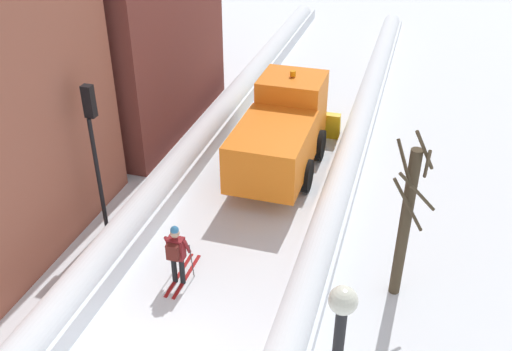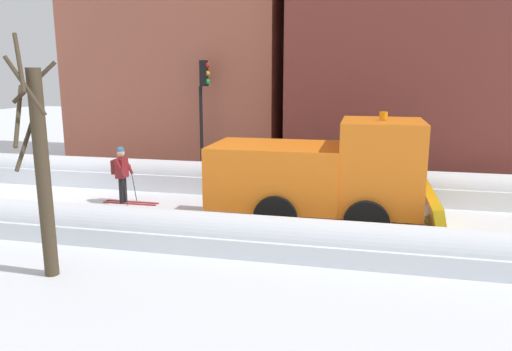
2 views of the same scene
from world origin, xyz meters
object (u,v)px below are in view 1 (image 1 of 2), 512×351
(plow_truck, at_px, (282,131))
(bare_tree_near, at_px, (406,221))
(skier, at_px, (176,252))
(traffic_light_pole, at_px, (93,132))

(plow_truck, relative_size, bare_tree_near, 1.24)
(skier, xyz_separation_m, traffic_light_pole, (-3.03, 1.72, 2.14))
(plow_truck, xyz_separation_m, skier, (-1.10, -6.47, -0.48))
(bare_tree_near, bearing_deg, plow_truck, 129.85)
(traffic_light_pole, height_order, bare_tree_near, bare_tree_near)
(plow_truck, xyz_separation_m, traffic_light_pole, (-4.13, -4.75, 1.67))
(plow_truck, distance_m, bare_tree_near, 6.84)
(traffic_light_pole, bearing_deg, plow_truck, 48.96)
(plow_truck, bearing_deg, bare_tree_near, -50.15)
(plow_truck, bearing_deg, traffic_light_pole, -131.04)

